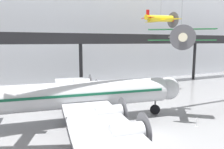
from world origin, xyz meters
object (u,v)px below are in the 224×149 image
at_px(airliner_silver_main, 75,95).
at_px(suspended_plane_green_biplane, 181,36).
at_px(suspended_plane_yellow_lowwing, 161,19).
at_px(stanchion_barrier, 197,124).

xyz_separation_m(airliner_silver_main, suspended_plane_green_biplane, (11.86, -4.01, 6.90)).
xyz_separation_m(suspended_plane_yellow_lowwing, suspended_plane_green_biplane, (-9.32, -16.45, -3.92)).
bearing_deg(suspended_plane_green_biplane, suspended_plane_yellow_lowwing, -171.95).
distance_m(suspended_plane_green_biplane, stanchion_barrier, 10.34).
height_order(airliner_silver_main, suspended_plane_green_biplane, suspended_plane_green_biplane).
xyz_separation_m(airliner_silver_main, suspended_plane_yellow_lowwing, (21.18, 12.45, 10.83)).
distance_m(airliner_silver_main, stanchion_barrier, 14.34).
bearing_deg(airliner_silver_main, suspended_plane_yellow_lowwing, 37.94).
bearing_deg(suspended_plane_yellow_lowwing, suspended_plane_green_biplane, -124.84).
distance_m(suspended_plane_yellow_lowwing, stanchion_barrier, 25.43).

